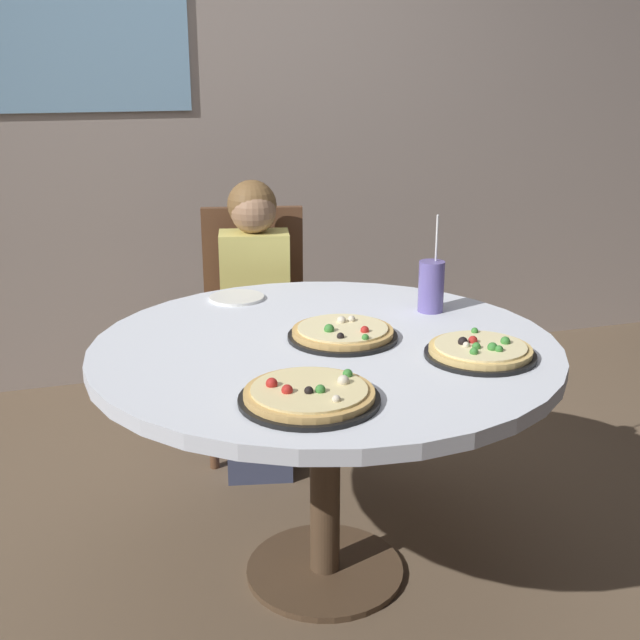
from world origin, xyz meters
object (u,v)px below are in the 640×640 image
at_px(chair_wooden, 255,316).
at_px(diner_child, 257,341).
at_px(pizza_cheese, 343,333).
at_px(plate_small, 237,298).
at_px(pizza_veggie, 480,351).
at_px(dining_table, 325,372).
at_px(pizza_pepperoni, 309,395).
at_px(soda_cup, 431,286).

xyz_separation_m(chair_wooden, diner_child, (-0.03, -0.18, -0.05)).
distance_m(pizza_cheese, plate_small, 0.52).
bearing_deg(chair_wooden, plate_small, -108.80).
relative_size(pizza_veggie, pizza_cheese, 0.95).
bearing_deg(dining_table, pizza_veggie, -33.37).
bearing_deg(dining_table, plate_small, 106.67).
bearing_deg(pizza_cheese, pizza_veggie, -39.83).
xyz_separation_m(pizza_cheese, plate_small, (-0.20, 0.48, -0.01)).
xyz_separation_m(dining_table, diner_child, (-0.02, 0.81, -0.18)).
bearing_deg(dining_table, pizza_cheese, 15.32).
distance_m(dining_table, diner_child, 0.83).
height_order(dining_table, pizza_pepperoni, pizza_pepperoni).
height_order(diner_child, pizza_pepperoni, diner_child).
height_order(chair_wooden, diner_child, diner_child).
bearing_deg(dining_table, soda_cup, 24.35).
bearing_deg(pizza_veggie, plate_small, 124.63).
relative_size(pizza_veggie, plate_small, 1.64).
bearing_deg(plate_small, pizza_veggie, -55.37).
bearing_deg(soda_cup, dining_table, -155.65).
bearing_deg(soda_cup, pizza_pepperoni, -135.04).
bearing_deg(pizza_pepperoni, diner_child, 83.04).
relative_size(dining_table, chair_wooden, 1.37).
bearing_deg(pizza_pepperoni, dining_table, 67.15).
bearing_deg(plate_small, diner_child, 66.88).
relative_size(chair_wooden, pizza_pepperoni, 2.89).
distance_m(pizza_veggie, plate_small, 0.89).
bearing_deg(pizza_pepperoni, chair_wooden, 82.53).
distance_m(diner_child, soda_cup, 0.83).
bearing_deg(chair_wooden, soda_cup, -64.35).
height_order(soda_cup, plate_small, soda_cup).
xyz_separation_m(diner_child, pizza_pepperoni, (-0.14, -1.19, 0.28)).
height_order(diner_child, pizza_cheese, diner_child).
xyz_separation_m(chair_wooden, plate_small, (-0.17, -0.49, 0.22)).
height_order(dining_table, plate_small, plate_small).
distance_m(pizza_pepperoni, soda_cup, 0.80).
distance_m(dining_table, soda_cup, 0.47).
relative_size(pizza_cheese, plate_small, 1.73).
relative_size(pizza_veggie, pizza_pepperoni, 0.90).
bearing_deg(pizza_cheese, dining_table, -164.68).
height_order(pizza_veggie, soda_cup, soda_cup).
relative_size(diner_child, pizza_cheese, 3.48).
bearing_deg(soda_cup, plate_small, 150.51).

